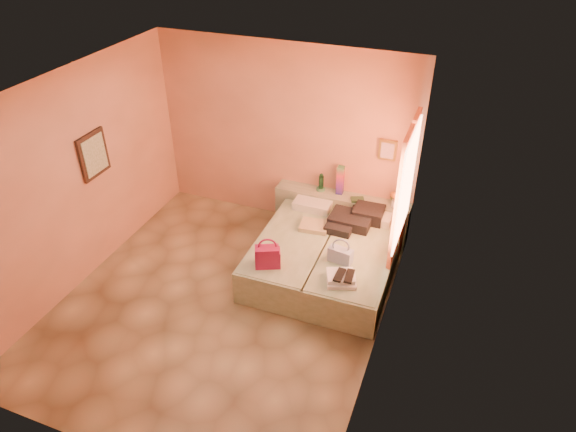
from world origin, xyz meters
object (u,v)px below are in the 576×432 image
(water_bottle, at_px, (321,182))
(green_book, at_px, (357,200))
(bed_right, at_px, (357,266))
(magenta_handbag, at_px, (268,256))
(bed_left, at_px, (294,251))
(blue_handbag, at_px, (340,255))
(flower_vase, at_px, (396,198))
(towel_stack, at_px, (342,279))
(headboard_ledge, at_px, (341,214))

(water_bottle, height_order, green_book, water_bottle)
(bed_right, relative_size, magenta_handbag, 6.28)
(bed_left, relative_size, blue_handbag, 6.44)
(bed_left, distance_m, water_bottle, 1.22)
(blue_handbag, bearing_deg, bed_left, 166.93)
(magenta_handbag, distance_m, blue_handbag, 0.93)
(water_bottle, bearing_deg, magenta_handbag, -93.87)
(magenta_handbag, bearing_deg, flower_vase, 29.49)
(flower_vase, bearing_deg, bed_left, -138.54)
(water_bottle, distance_m, towel_stack, 1.98)
(magenta_handbag, height_order, towel_stack, magenta_handbag)
(headboard_ledge, bearing_deg, bed_left, -109.65)
(headboard_ledge, relative_size, green_book, 10.70)
(bed_right, bearing_deg, magenta_handbag, -145.43)
(water_bottle, height_order, flower_vase, flower_vase)
(headboard_ledge, height_order, bed_left, headboard_ledge)
(green_book, bearing_deg, water_bottle, 148.13)
(blue_handbag, xyz_separation_m, towel_stack, (0.13, -0.38, -0.05))
(bed_left, xyz_separation_m, magenta_handbag, (-0.10, -0.70, 0.40))
(flower_vase, distance_m, towel_stack, 1.75)
(headboard_ledge, bearing_deg, green_book, -12.53)
(blue_handbag, bearing_deg, flower_vase, 80.68)
(flower_vase, bearing_deg, magenta_handbag, -126.19)
(flower_vase, bearing_deg, towel_stack, -100.26)
(towel_stack, bearing_deg, flower_vase, 79.74)
(towel_stack, bearing_deg, headboard_ledge, 105.78)
(bed_right, distance_m, magenta_handbag, 1.29)
(blue_handbag, bearing_deg, headboard_ledge, 113.83)
(magenta_handbag, relative_size, blue_handbag, 1.02)
(green_book, bearing_deg, headboard_ledge, 145.60)
(headboard_ledge, bearing_deg, flower_vase, -1.02)
(green_book, relative_size, magenta_handbag, 0.60)
(bed_left, height_order, water_bottle, water_bottle)
(bed_left, relative_size, green_book, 10.44)
(bed_right, bearing_deg, green_book, 105.06)
(magenta_handbag, bearing_deg, towel_stack, -22.69)
(bed_left, relative_size, bed_right, 1.00)
(bed_right, xyz_separation_m, blue_handbag, (-0.16, -0.30, 0.35))
(headboard_ledge, relative_size, towel_stack, 5.86)
(bed_right, bearing_deg, bed_left, 179.47)
(bed_right, height_order, magenta_handbag, magenta_handbag)
(headboard_ledge, distance_m, green_book, 0.42)
(flower_vase, xyz_separation_m, blue_handbag, (-0.44, -1.33, -0.19))
(magenta_handbag, xyz_separation_m, towel_stack, (0.96, 0.03, -0.10))
(headboard_ledge, xyz_separation_m, blue_handbag, (0.36, -1.35, 0.27))
(water_bottle, relative_size, flower_vase, 0.97)
(headboard_ledge, relative_size, flower_vase, 7.56)
(flower_vase, height_order, magenta_handbag, flower_vase)
(headboard_ledge, xyz_separation_m, bed_right, (0.52, -1.05, -0.08))
(magenta_handbag, bearing_deg, blue_handbag, 1.64)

